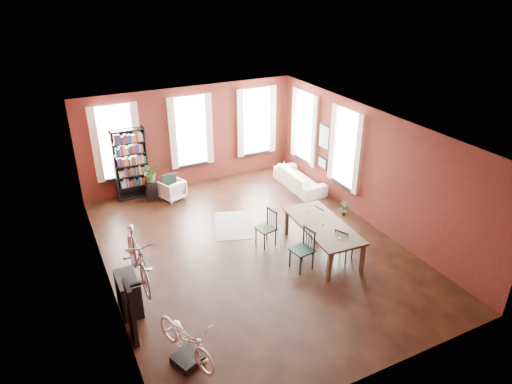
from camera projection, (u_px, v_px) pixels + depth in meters
room at (251, 161)px, 11.22m from camera, size 9.00×9.04×3.22m
dining_table at (322, 238)px, 11.29m from camera, size 1.21×2.40×0.80m
dining_chair_a at (302, 250)px, 10.63m from camera, size 0.53×0.53×1.02m
dining_chair_b at (266, 228)px, 11.56m from camera, size 0.52×0.52×0.96m
dining_chair_c at (344, 244)px, 11.00m from camera, size 0.53×0.53×0.87m
dining_chair_d at (323, 219)px, 12.13m from camera, size 0.43×0.43×0.81m
bookshelf at (131, 164)px, 13.75m from camera, size 1.00×0.32×2.20m
white_armchair at (172, 189)px, 13.98m from camera, size 0.82×0.80×0.67m
cream_sofa at (300, 176)px, 14.66m from camera, size 0.61×2.08×0.81m
striped_rug at (233, 225)px, 12.64m from camera, size 1.45×1.81×0.01m
bike_trainer at (188, 359)px, 8.23m from camera, size 0.62×0.62×0.14m
bike_wall_rack at (131, 313)px, 8.48m from camera, size 0.16×0.60×1.30m
console_table at (129, 294)px, 9.36m from camera, size 0.40×0.80×0.80m
plant_stand at (152, 191)px, 13.92m from camera, size 0.31×0.31×0.61m
plant_by_sofa at (280, 175)px, 15.40m from camera, size 0.37×0.65×0.29m
plant_small at (343, 213)px, 13.12m from camera, size 0.30×0.49×0.17m
bicycle_floor at (185, 321)px, 7.86m from camera, size 0.79×0.97×1.60m
bicycle_hung at (135, 242)px, 7.93m from camera, size 0.47×1.00×1.66m
plant_on_stand at (150, 174)px, 13.70m from camera, size 0.68×0.73×0.48m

